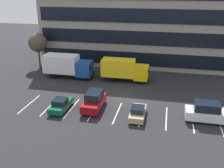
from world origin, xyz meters
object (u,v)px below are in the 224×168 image
Objects in this scene: box_truck_yellow_all at (124,69)px; suv_white at (208,112)px; sedan_tan at (138,112)px; box_truck_blue at (67,65)px; sedan_forest at (61,104)px; suv_maroon at (94,101)px; bare_tree at (38,43)px.

suv_white is at bearing -43.81° from box_truck_yellow_all.
box_truck_yellow_all reaches higher than sedan_tan.
box_truck_blue is 11.61m from sedan_forest.
box_truck_yellow_all is at bearing 63.76° from sedan_forest.
sedan_forest is (-5.60, -11.36, -1.20)m from box_truck_yellow_all.
suv_maroon is at bearing 16.53° from sedan_forest.
suv_maroon reaches higher than sedan_tan.
sedan_forest is at bearing -116.24° from box_truck_yellow_all.
bare_tree is at bearing 150.07° from box_truck_blue.
box_truck_yellow_all is 1.55× the size of suv_maroon.
sedan_tan is 0.80× the size of suv_white.
suv_white is at bearing -1.27° from suv_maroon.
suv_maroon is 1.20× the size of sedan_tan.
sedan_tan is (5.37, -1.15, -0.36)m from suv_maroon.
box_truck_yellow_all reaches higher than suv_maroon.
sedan_forest is (-9.13, 0.03, 0.03)m from sedan_tan.
box_truck_yellow_all is at bearing 107.25° from sedan_tan.
sedan_tan is at bearing -72.75° from box_truck_yellow_all.
sedan_forest is (-3.77, -1.12, -0.34)m from suv_maroon.
sedan_tan is (12.60, -11.02, -1.38)m from box_truck_blue.
box_truck_yellow_all is 9.07m from box_truck_blue.
sedan_tan is at bearing -0.17° from sedan_forest.
suv_maroon is 1.16× the size of sedan_forest.
suv_maroon is at bearing -100.14° from box_truck_yellow_all.
suv_white is 1.20× the size of sedan_forest.
box_truck_blue is at bearing 153.11° from suv_white.
bare_tree is (-6.85, 3.94, 2.43)m from box_truck_blue.
box_truck_blue reaches higher than box_truck_yellow_all.
bare_tree reaches higher than box_truck_blue.
box_truck_blue reaches higher than sedan_forest.
sedan_tan is at bearing -173.40° from suv_white.
bare_tree reaches higher than sedan_forest.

